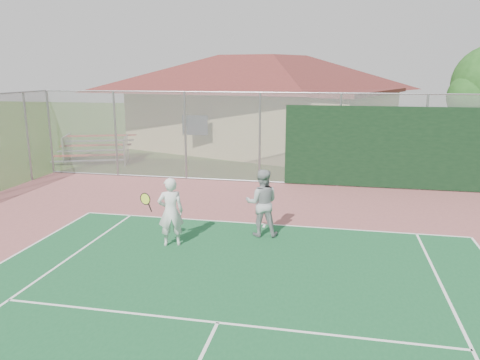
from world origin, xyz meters
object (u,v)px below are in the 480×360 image
clubhouse (263,93)px  bleachers (96,148)px  player_grey_back (262,203)px  player_white_front (170,212)px

clubhouse → bleachers: clubhouse is taller
clubhouse → player_grey_back: clubhouse is taller
clubhouse → bleachers: 9.56m
clubhouse → player_grey_back: (2.25, -14.53, -2.21)m
bleachers → player_white_front: 12.51m
clubhouse → player_white_front: (0.14, -15.71, -2.23)m
clubhouse → player_white_front: 15.86m
clubhouse → player_white_front: size_ratio=9.51×
player_white_front → player_grey_back: 2.41m
player_grey_back → bleachers: bearing=-51.4°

